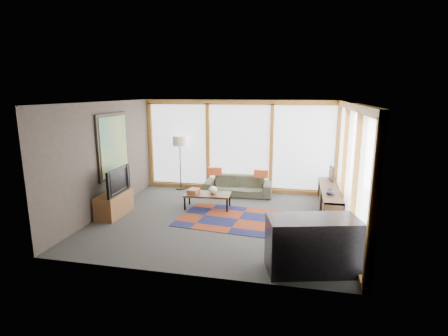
% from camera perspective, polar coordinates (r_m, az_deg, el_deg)
% --- Properties ---
extents(ground, '(5.50, 5.50, 0.00)m').
position_cam_1_polar(ground, '(7.97, -0.61, -8.36)').
color(ground, '#323330').
rests_on(ground, ground).
extents(room_envelope, '(5.52, 5.02, 2.62)m').
position_cam_1_polar(room_envelope, '(8.01, 3.71, 3.16)').
color(room_envelope, '#3E342D').
rests_on(room_envelope, ground).
extents(rug, '(2.80, 1.96, 0.01)m').
position_cam_1_polar(rug, '(7.95, 2.38, -8.37)').
color(rug, maroon).
rests_on(rug, ground).
extents(sofa, '(1.87, 0.78, 0.54)m').
position_cam_1_polar(sofa, '(9.69, 2.35, -2.90)').
color(sofa, '#3C3F2D').
rests_on(sofa, ground).
extents(pillow_left, '(0.41, 0.17, 0.22)m').
position_cam_1_polar(pillow_left, '(9.73, -1.52, -0.54)').
color(pillow_left, '#CB522A').
rests_on(pillow_left, sofa).
extents(pillow_right, '(0.39, 0.15, 0.21)m').
position_cam_1_polar(pillow_right, '(9.51, 6.09, -0.93)').
color(pillow_right, '#CB522A').
rests_on(pillow_right, sofa).
extents(floor_lamp, '(0.40, 0.40, 1.58)m').
position_cam_1_polar(floor_lamp, '(10.25, -7.16, 0.84)').
color(floor_lamp, '#2D2417').
rests_on(floor_lamp, ground).
extents(coffee_table, '(1.15, 0.63, 0.37)m').
position_cam_1_polar(coffee_table, '(8.65, -2.69, -5.37)').
color(coffee_table, '#321E0F').
rests_on(coffee_table, ground).
extents(book_stack, '(0.28, 0.33, 0.10)m').
position_cam_1_polar(book_stack, '(8.65, -5.01, -3.77)').
color(book_stack, brown).
rests_on(book_stack, coffee_table).
extents(vase, '(0.26, 0.26, 0.18)m').
position_cam_1_polar(vase, '(8.56, -1.81, -3.61)').
color(vase, silver).
rests_on(vase, coffee_table).
extents(bookshelf, '(0.42, 2.31, 0.58)m').
position_cam_1_polar(bookshelf, '(8.72, 16.80, -5.04)').
color(bookshelf, '#321E0F').
rests_on(bookshelf, ground).
extents(bowl_a, '(0.22, 0.22, 0.10)m').
position_cam_1_polar(bowl_a, '(8.12, 16.96, -3.85)').
color(bowl_a, black).
rests_on(bowl_a, bookshelf).
extents(bowl_b, '(0.18, 0.18, 0.08)m').
position_cam_1_polar(bowl_b, '(8.40, 17.01, -3.40)').
color(bowl_b, black).
rests_on(bowl_b, bookshelf).
extents(shelf_picture, '(0.10, 0.30, 0.39)m').
position_cam_1_polar(shelf_picture, '(9.29, 17.14, -0.92)').
color(shelf_picture, black).
rests_on(shelf_picture, bookshelf).
extents(tv_console, '(0.45, 1.07, 0.53)m').
position_cam_1_polar(tv_console, '(8.54, -17.46, -5.62)').
color(tv_console, brown).
rests_on(tv_console, ground).
extents(television, '(0.17, 1.04, 0.60)m').
position_cam_1_polar(television, '(8.35, -17.46, -1.98)').
color(television, black).
rests_on(television, tv_console).
extents(bar_counter, '(1.53, 0.99, 0.89)m').
position_cam_1_polar(bar_counter, '(5.83, 14.19, -12.08)').
color(bar_counter, black).
rests_on(bar_counter, ground).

